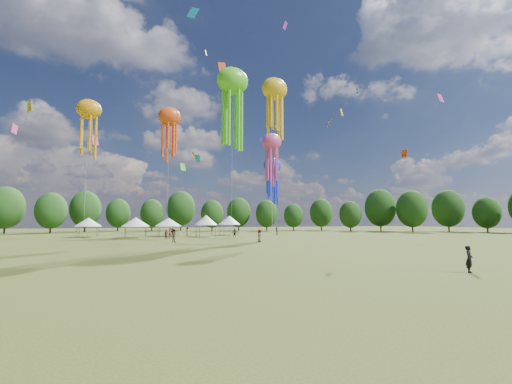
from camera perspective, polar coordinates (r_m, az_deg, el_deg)
name	(u,v)px	position (r m, az deg, el deg)	size (l,w,h in m)	color
ground	(352,280)	(19.24, 16.25, -14.28)	(300.00, 300.00, 0.00)	#384416
observer_main	(469,259)	(24.55, 32.83, -9.70)	(0.60, 0.39, 1.64)	black
spectator_near	(174,236)	(50.87, -13.91, -7.35)	(0.94, 0.73, 1.93)	gray
spectators_far	(213,233)	(65.69, -7.33, -6.96)	(25.94, 26.98, 1.92)	gray
festival_tents	(168,221)	(70.88, -14.83, -4.90)	(33.96, 11.92, 4.37)	#47474C
show_kites	(229,112)	(60.47, -4.68, 13.59)	(38.61, 24.68, 32.30)	#F84A16
small_kites	(191,79)	(64.97, -11.04, 18.50)	(76.34, 66.46, 44.41)	#F84A16
treeline	(165,206)	(78.14, -15.36, -2.36)	(201.57, 95.24, 13.43)	#38281C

